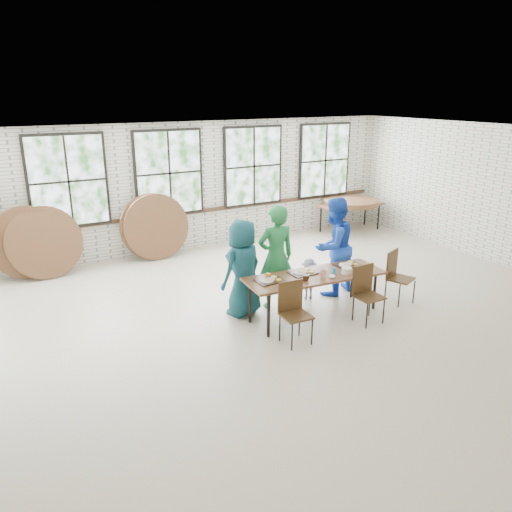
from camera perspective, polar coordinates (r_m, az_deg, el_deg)
The scene contains 13 objects.
room at distance 11.70m, azimuth -9.90°, elevation 9.09°, with size 12.00×12.00×12.00m.
dining_table at distance 8.41m, azimuth 6.74°, elevation -2.47°, with size 2.46×1.01×0.74m.
chair_near_left at distance 7.59m, azimuth 4.26°, elevation -5.83°, with size 0.44×0.43×0.95m.
chair_near_right at distance 8.43m, azimuth 12.43°, elevation -3.68°, with size 0.42×0.41×0.95m.
chair_spare at distance 9.32m, azimuth 15.73°, elevation -1.79°, with size 0.54×0.53×0.95m.
adult_teal at distance 8.36m, azimuth -1.52°, elevation -1.39°, with size 0.82×0.53×1.67m, color #15524F.
adult_green at distance 8.64m, azimuth 2.29°, elevation -0.12°, with size 0.67×0.44×1.85m, color #1F763A.
toddler at distance 9.20m, azimuth 6.03°, elevation -2.61°, with size 0.50×0.29×0.77m, color #17133C.
adult_blue at distance 9.33m, azimuth 8.84°, elevation 1.06°, with size 0.89×0.70×1.84m, color blue.
storage_table at distance 13.82m, azimuth 10.76°, elevation 5.63°, with size 1.81×0.77×0.74m.
tabletop_clutter at distance 8.45m, azimuth 7.54°, elevation -1.85°, with size 2.02×0.63×0.11m.
round_tops_stacked at distance 13.79m, azimuth 10.79°, elevation 6.11°, with size 1.50×1.50×0.13m.
round_tops_leaning at distance 11.19m, azimuth -17.54°, elevation 2.34°, with size 4.17×0.46×1.50m.
Camera 1 is at (-3.87, -6.45, 3.67)m, focal length 35.00 mm.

